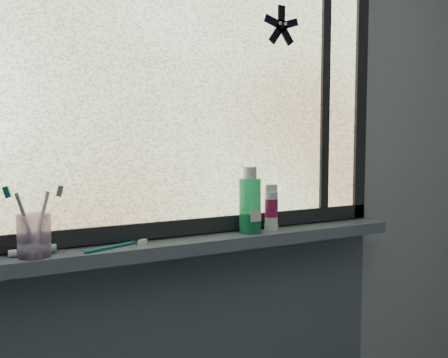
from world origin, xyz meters
name	(u,v)px	position (x,y,z in m)	size (l,w,h in m)	color
wall_back	(171,165)	(0.00, 1.30, 1.25)	(3.00, 0.01, 2.50)	#9EA3A8
windowsill	(181,246)	(0.00, 1.23, 1.00)	(1.62, 0.14, 0.04)	#4D5966
window_pane	(173,75)	(0.00, 1.28, 1.53)	(1.50, 0.01, 1.00)	silver
frame_bottom	(175,228)	(0.00, 1.28, 1.05)	(1.60, 0.03, 0.05)	black
frame_right	(359,87)	(0.78, 1.28, 1.53)	(0.05, 0.03, 1.10)	black
frame_mullion	(324,85)	(0.60, 1.28, 1.53)	(0.04, 0.03, 1.00)	black
starfish_sticker	(281,26)	(0.40, 1.27, 1.72)	(0.15, 0.02, 0.15)	black
toothpaste_tube	(36,249)	(-0.43, 1.23, 1.04)	(0.18, 0.04, 0.03)	silver
toothbrush_cup	(34,236)	(-0.43, 1.21, 1.08)	(0.09, 0.09, 0.11)	#BE9CCE
toothbrush_lying	(111,246)	(-0.23, 1.21, 1.03)	(0.22, 0.02, 0.01)	#0B6B68
mouthwash_bottle	(250,200)	(0.25, 1.22, 1.13)	(0.07, 0.07, 0.18)	#21AE6D
cream_tube	(271,206)	(0.34, 1.23, 1.10)	(0.04, 0.04, 0.11)	silver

